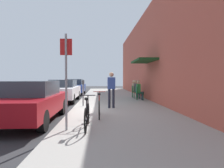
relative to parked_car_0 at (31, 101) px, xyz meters
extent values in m
plane|color=#2D2D30|center=(1.10, 2.02, -0.74)|extent=(60.00, 60.00, 0.00)
cube|color=#9E9B93|center=(3.35, 4.02, -0.68)|extent=(4.50, 32.00, 0.12)
cube|color=#BC5442|center=(5.75, 4.02, 2.42)|extent=(0.30, 32.00, 6.31)
cube|color=#19471E|center=(5.05, 4.74, 1.86)|extent=(1.10, 2.80, 0.12)
cube|color=maroon|center=(0.00, -0.04, -0.11)|extent=(1.80, 4.40, 0.61)
cube|color=#333D47|center=(0.00, 0.11, 0.44)|extent=(1.48, 2.11, 0.51)
cylinder|color=black|center=(0.79, 1.33, -0.42)|extent=(0.22, 0.64, 0.64)
cylinder|color=black|center=(-0.79, 1.33, -0.42)|extent=(0.22, 0.64, 0.64)
cylinder|color=black|center=(0.79, -1.40, -0.42)|extent=(0.22, 0.64, 0.64)
cube|color=silver|center=(0.00, 5.90, -0.09)|extent=(1.80, 4.40, 0.65)
cube|color=#333D47|center=(0.00, 6.05, 0.47)|extent=(1.48, 2.11, 0.47)
cylinder|color=black|center=(0.79, 7.27, -0.42)|extent=(0.22, 0.64, 0.64)
cylinder|color=black|center=(-0.79, 7.27, -0.42)|extent=(0.22, 0.64, 0.64)
cylinder|color=black|center=(0.79, 4.54, -0.42)|extent=(0.22, 0.64, 0.64)
cylinder|color=black|center=(-0.79, 4.54, -0.42)|extent=(0.22, 0.64, 0.64)
cube|color=navy|center=(0.00, 11.42, -0.10)|extent=(1.80, 4.40, 0.64)
cube|color=#333D47|center=(0.00, 11.57, 0.47)|extent=(1.48, 2.11, 0.50)
cylinder|color=black|center=(0.79, 12.78, -0.42)|extent=(0.22, 0.64, 0.64)
cylinder|color=black|center=(-0.79, 12.78, -0.42)|extent=(0.22, 0.64, 0.64)
cylinder|color=black|center=(0.79, 10.05, -0.42)|extent=(0.22, 0.64, 0.64)
cylinder|color=black|center=(-0.79, 10.05, -0.42)|extent=(0.22, 0.64, 0.64)
cylinder|color=slate|center=(1.55, 2.93, -0.07)|extent=(0.07, 0.07, 1.10)
cube|color=#383D42|center=(1.55, 2.93, 0.59)|extent=(0.12, 0.10, 0.22)
cylinder|color=gray|center=(1.50, -1.67, 0.68)|extent=(0.06, 0.06, 2.60)
cube|color=red|center=(1.50, -1.65, 1.63)|extent=(0.32, 0.02, 0.44)
torus|color=black|center=(2.04, -0.99, -0.29)|extent=(0.04, 0.66, 0.66)
torus|color=black|center=(2.04, -2.04, -0.29)|extent=(0.04, 0.66, 0.66)
cylinder|color=black|center=(2.04, -1.51, -0.29)|extent=(0.04, 1.05, 0.04)
cylinder|color=black|center=(2.04, -1.66, -0.04)|extent=(0.04, 0.04, 0.50)
cube|color=black|center=(2.04, -1.66, 0.23)|extent=(0.10, 0.20, 0.06)
cylinder|color=black|center=(2.04, -1.04, -0.01)|extent=(0.03, 0.03, 0.56)
cylinder|color=black|center=(2.04, -1.04, 0.27)|extent=(0.46, 0.03, 0.03)
torus|color=black|center=(2.38, 0.64, -0.29)|extent=(0.04, 0.66, 0.66)
torus|color=black|center=(2.38, -0.41, -0.29)|extent=(0.04, 0.66, 0.66)
cylinder|color=maroon|center=(2.38, 0.12, -0.29)|extent=(0.04, 1.05, 0.04)
cylinder|color=maroon|center=(2.38, -0.03, -0.04)|extent=(0.04, 0.04, 0.50)
cube|color=black|center=(2.38, -0.03, 0.23)|extent=(0.10, 0.20, 0.06)
cylinder|color=maroon|center=(2.38, 0.59, -0.01)|extent=(0.03, 0.03, 0.56)
cylinder|color=maroon|center=(2.38, 0.59, 0.27)|extent=(0.46, 0.03, 0.03)
cylinder|color=#14592D|center=(5.18, 5.69, -0.39)|extent=(0.04, 0.04, 0.45)
cylinder|color=#14592D|center=(5.17, 5.31, -0.39)|extent=(0.04, 0.04, 0.45)
cylinder|color=#14592D|center=(4.80, 5.69, -0.39)|extent=(0.04, 0.04, 0.45)
cylinder|color=#14592D|center=(4.79, 5.31, -0.39)|extent=(0.04, 0.04, 0.45)
cube|color=#14592D|center=(4.98, 5.50, -0.15)|extent=(0.45, 0.45, 0.03)
cube|color=#14592D|center=(4.78, 5.50, 0.05)|extent=(0.04, 0.44, 0.40)
cylinder|color=#232838|center=(5.16, 5.60, -0.38)|extent=(0.11, 0.11, 0.47)
cylinder|color=#232838|center=(5.03, 5.60, -0.15)|extent=(0.36, 0.15, 0.14)
cylinder|color=#232838|center=(5.16, 5.40, -0.38)|extent=(0.11, 0.11, 0.47)
cylinder|color=#232838|center=(5.03, 5.40, -0.15)|extent=(0.36, 0.15, 0.14)
cube|color=#267233|center=(4.90, 5.50, 0.15)|extent=(0.23, 0.36, 0.56)
sphere|color=tan|center=(4.90, 5.50, 0.56)|extent=(0.22, 0.22, 0.22)
cylinder|color=#14592D|center=(5.19, 6.65, -0.39)|extent=(0.04, 0.04, 0.45)
cylinder|color=#14592D|center=(5.15, 6.27, -0.39)|extent=(0.04, 0.04, 0.45)
cylinder|color=#14592D|center=(4.82, 6.69, -0.39)|extent=(0.04, 0.04, 0.45)
cylinder|color=#14592D|center=(4.77, 6.32, -0.39)|extent=(0.04, 0.04, 0.45)
cube|color=#14592D|center=(4.98, 6.48, -0.15)|extent=(0.49, 0.49, 0.03)
cube|color=#14592D|center=(4.78, 6.51, 0.05)|extent=(0.09, 0.44, 0.40)
cylinder|color=#232838|center=(5.17, 6.56, -0.38)|extent=(0.11, 0.11, 0.47)
cylinder|color=#232838|center=(5.04, 6.57, -0.15)|extent=(0.37, 0.18, 0.14)
cylinder|color=#232838|center=(5.15, 6.36, -0.38)|extent=(0.11, 0.11, 0.47)
cylinder|color=#232838|center=(5.02, 6.38, -0.15)|extent=(0.37, 0.18, 0.14)
cube|color=#595960|center=(4.90, 6.49, 0.15)|extent=(0.26, 0.39, 0.56)
sphere|color=tan|center=(4.90, 6.49, 0.56)|extent=(0.22, 0.22, 0.22)
cylinder|color=#14592D|center=(5.18, 7.41, -0.39)|extent=(0.04, 0.04, 0.45)
cylinder|color=#14592D|center=(5.16, 7.03, -0.39)|extent=(0.04, 0.04, 0.45)
cylinder|color=#14592D|center=(4.80, 7.44, -0.39)|extent=(0.04, 0.04, 0.45)
cylinder|color=#14592D|center=(4.78, 7.06, -0.39)|extent=(0.04, 0.04, 0.45)
cube|color=#14592D|center=(4.98, 7.24, -0.15)|extent=(0.47, 0.47, 0.03)
cube|color=#14592D|center=(4.78, 7.25, 0.05)|extent=(0.06, 0.44, 0.40)
cylinder|color=#232838|center=(5.17, 7.32, -0.38)|extent=(0.11, 0.11, 0.47)
cylinder|color=#232838|center=(5.04, 7.33, -0.15)|extent=(0.37, 0.16, 0.14)
cylinder|color=#232838|center=(5.15, 7.12, -0.38)|extent=(0.11, 0.11, 0.47)
cylinder|color=#232838|center=(5.03, 7.13, -0.15)|extent=(0.37, 0.16, 0.14)
cube|color=#CCB28C|center=(4.90, 7.24, 0.15)|extent=(0.24, 0.37, 0.56)
sphere|color=tan|center=(4.90, 7.24, 0.56)|extent=(0.22, 0.22, 0.22)
cylinder|color=#232838|center=(2.84, 2.22, -0.17)|extent=(0.12, 0.12, 0.90)
cylinder|color=#232838|center=(3.04, 2.22, -0.17)|extent=(0.12, 0.12, 0.90)
cube|color=#334C99|center=(2.94, 2.22, 0.56)|extent=(0.36, 0.22, 0.56)
sphere|color=tan|center=(2.94, 2.22, 0.97)|extent=(0.22, 0.22, 0.22)
camera|label=1|loc=(2.41, -6.96, 0.78)|focal=31.16mm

